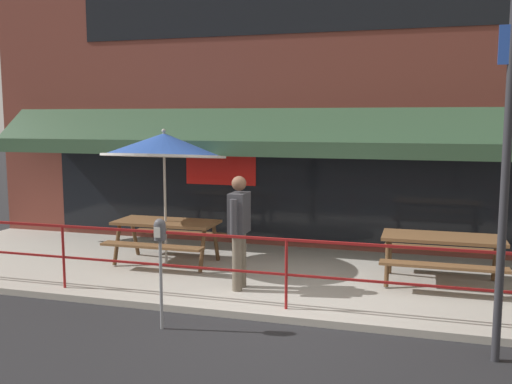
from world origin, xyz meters
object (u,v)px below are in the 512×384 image
picnic_table_centre (442,246)px  pedestrian_walking (239,226)px  patio_umbrella_left (164,146)px  street_sign_pole (507,141)px  picnic_table_left (167,230)px  parking_meter_near (160,240)px

picnic_table_centre → pedestrian_walking: pedestrian_walking is taller
patio_umbrella_left → street_sign_pole: street_sign_pole is taller
picnic_table_centre → street_sign_pole: size_ratio=0.38×
picnic_table_left → parking_meter_near: bearing=-66.2°
picnic_table_left → picnic_table_centre: bearing=0.0°
picnic_table_left → street_sign_pole: street_sign_pole is taller
pedestrian_walking → picnic_table_left: bearing=147.7°
parking_meter_near → street_sign_pole: bearing=2.2°
picnic_table_centre → pedestrian_walking: (-2.93, -1.07, 0.35)m
patio_umbrella_left → pedestrian_walking: 2.28m
patio_umbrella_left → picnic_table_centre: bearing=0.5°
patio_umbrella_left → picnic_table_left: bearing=90.0°
picnic_table_centre → street_sign_pole: (0.51, -2.52, 1.72)m
picnic_table_left → picnic_table_centre: 4.62m
picnic_table_centre → patio_umbrella_left: 4.85m
pedestrian_walking → parking_meter_near: bearing=-107.9°
picnic_table_left → pedestrian_walking: size_ratio=1.05×
patio_umbrella_left → street_sign_pole: size_ratio=0.50×
picnic_table_left → patio_umbrella_left: 1.47m
pedestrian_walking → patio_umbrella_left: bearing=148.5°
patio_umbrella_left → parking_meter_near: 3.06m
picnic_table_left → patio_umbrella_left: bearing=-90.0°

